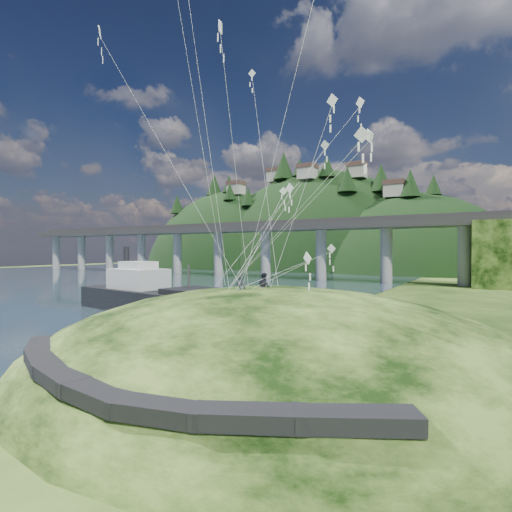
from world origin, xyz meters
The scene contains 10 objects.
ground centered at (0.00, 0.00, 0.00)m, with size 320.00×320.00×0.00m, color black.
water centered at (-72.00, 30.00, 0.01)m, with size 240.00×240.00×0.00m, color #324B5C.
grass_hill centered at (8.00, 2.00, -1.50)m, with size 36.00×32.00×13.00m.
footpath centered at (7.46, -9.74, 2.08)m, with size 22.29×5.84×0.83m.
bridge centered at (-26.46, 70.07, 9.70)m, with size 160.00×11.00×15.00m.
far_ridge centered at (-43.58, 122.17, -7.44)m, with size 153.00×70.00×94.50m.
work_barge centered at (-15.20, 13.43, 1.97)m, with size 23.02×8.79×7.86m.
wooden_dock centered at (-2.72, 6.62, 0.48)m, with size 15.06×8.42×1.10m.
kite_flyers centered at (6.51, 2.17, 5.91)m, with size 1.70×2.57×1.97m.
kite_swarm centered at (7.40, 2.97, 18.11)m, with size 18.09×15.40×21.91m.
Camera 1 is at (20.38, -20.87, 7.55)m, focal length 28.00 mm.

